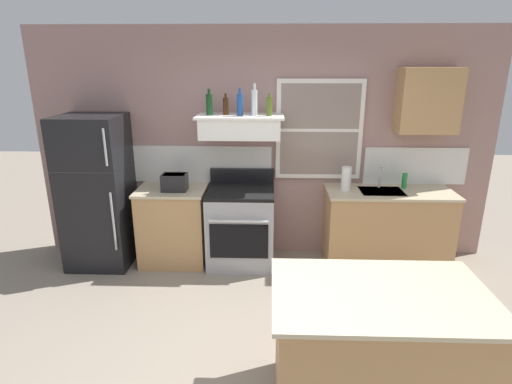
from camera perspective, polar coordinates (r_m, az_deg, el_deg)
ground_plane at (r=3.51m, az=0.15°, el=-23.73°), size 16.00×16.00×0.00m
back_wall at (r=4.95m, az=1.35°, el=6.39°), size 5.40×0.11×2.70m
refrigerator at (r=5.10m, az=-20.99°, el=-0.01°), size 0.70×0.72×1.75m
counter_left_of_stove at (r=5.03m, az=-11.22°, el=-4.45°), size 0.79×0.63×0.91m
toaster at (r=4.77m, az=-11.14°, el=1.36°), size 0.30×0.20×0.19m
stove_range at (r=4.87m, az=-2.09°, el=-4.73°), size 0.76×0.69×1.09m
range_hood_shelf at (r=4.66m, az=-2.17°, el=9.04°), size 0.96×0.52×0.24m
bottle_dark_green_wine at (r=4.64m, az=-6.43°, el=11.91°), size 0.07×0.07×0.28m
bottle_brown_stout at (r=4.66m, az=-4.18°, el=11.74°), size 0.06×0.06×0.23m
bottle_blue_liqueur at (r=4.57m, az=-2.22°, el=11.96°), size 0.07×0.07×0.29m
bottle_clear_tall at (r=4.57m, az=-0.22°, el=12.24°), size 0.06×0.06×0.34m
bottle_olive_oil_square at (r=4.56m, az=1.83°, el=11.71°), size 0.06×0.06×0.25m
counter_right_with_sink at (r=5.09m, az=17.48°, el=-4.69°), size 1.43×0.63×0.91m
sink_faucet at (r=4.96m, az=16.74°, el=2.46°), size 0.03×0.17×0.28m
paper_towel_roll at (r=4.79m, az=12.29°, el=1.79°), size 0.11×0.11×0.27m
dish_soap_bottle at (r=5.06m, az=19.72°, el=1.47°), size 0.06×0.06×0.18m
kitchen_island at (r=3.09m, az=16.09°, el=-20.30°), size 1.40×0.90×0.91m
upper_cabinet_right at (r=5.00m, az=22.56°, el=11.52°), size 0.64×0.32×0.70m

